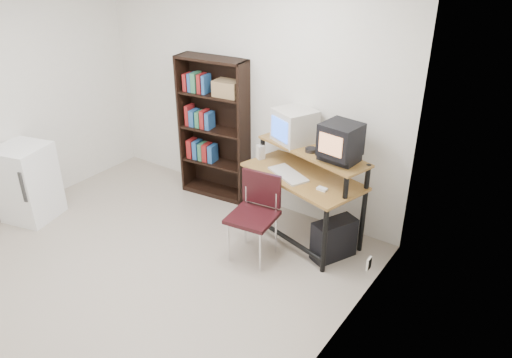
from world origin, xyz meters
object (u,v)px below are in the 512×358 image
Objects in this scene: mini_fridge at (28,183)px; bookshelf at (215,127)px; crt_monitor at (295,126)px; computer_desk at (304,178)px; crt_tv at (341,140)px; school_chair at (256,208)px; pc_tower at (334,239)px.

bookshelf is at bearing 36.05° from mini_fridge.
bookshelf is at bearing -158.04° from crt_monitor.
computer_desk reaches higher than mini_fridge.
crt_tv reaches higher than school_chair.
crt_tv is 1.06m from school_chair.
school_chair is 0.51× the size of bookshelf.
crt_monitor is 3.06m from mini_fridge.
school_chair is 1.00× the size of mini_fridge.
crt_monitor is at bearing 85.48° from school_chair.
pc_tower is 3.46m from mini_fridge.
bookshelf is 2.21m from mini_fridge.
computer_desk is at bearing -174.83° from pc_tower.
pc_tower is 0.26× the size of bookshelf.
mini_fridge is (-2.53, -0.87, -0.10)m from school_chair.
crt_tv is at bearing 10.43° from mini_fridge.
school_chair is (-0.22, -0.57, -0.16)m from computer_desk.
crt_monitor is 1.10× the size of pc_tower.
bookshelf reaches higher than mini_fridge.
crt_monitor is at bearing 169.71° from crt_tv.
crt_monitor is at bearing 157.58° from computer_desk.
school_chair is 1.44m from bookshelf.
computer_desk is 3.68× the size of crt_tv.
bookshelf is at bearing 137.88° from school_chair.
pc_tower is 0.51× the size of mini_fridge.
computer_desk is at bearing 62.05° from school_chair.
computer_desk reaches higher than school_chair.
crt_monitor reaches higher than pc_tower.
school_chair is (0.03, -0.76, -0.61)m from crt_monitor.
crt_tv reaches higher than computer_desk.
pc_tower is at bearing 22.79° from school_chair.
crt_tv is 0.44× the size of school_chair.
computer_desk is 1.60× the size of mini_fridge.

